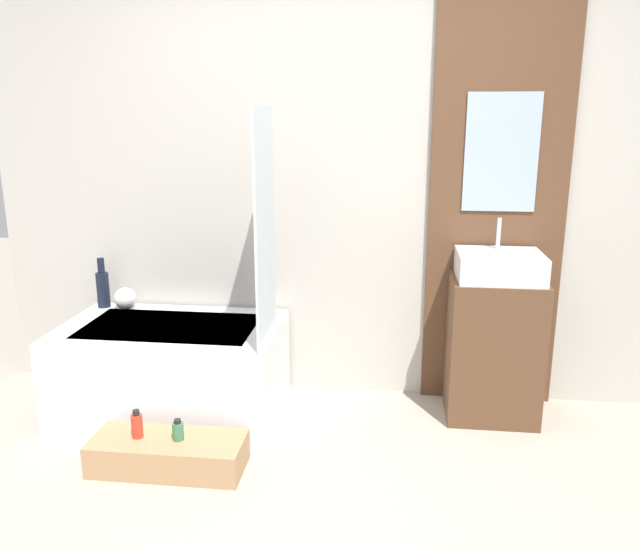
# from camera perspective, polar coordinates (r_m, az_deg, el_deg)

# --- Properties ---
(wall_tiled_back) EXTENTS (4.20, 0.06, 2.60)m
(wall_tiled_back) POSITION_cam_1_polar(r_m,az_deg,el_deg) (3.75, 1.19, 8.18)
(wall_tiled_back) COLOR #B7B2A8
(wall_tiled_back) RESTS_ON ground_plane
(wall_wood_accent) EXTENTS (0.77, 0.04, 2.60)m
(wall_wood_accent) POSITION_cam_1_polar(r_m,az_deg,el_deg) (3.73, 16.00, 7.75)
(wall_wood_accent) COLOR brown
(wall_wood_accent) RESTS_ON ground_plane
(bathtub) EXTENTS (1.26, 0.78, 0.53)m
(bathtub) POSITION_cam_1_polar(r_m,az_deg,el_deg) (3.79, -13.31, -8.33)
(bathtub) COLOR white
(bathtub) RESTS_ON ground_plane
(glass_shower_screen) EXTENTS (0.01, 0.47, 1.23)m
(glass_shower_screen) POSITION_cam_1_polar(r_m,az_deg,el_deg) (3.25, -5.06, 4.33)
(glass_shower_screen) COLOR silver
(glass_shower_screen) RESTS_ON bathtub
(wooden_step_bench) EXTENTS (0.76, 0.30, 0.16)m
(wooden_step_bench) POSITION_cam_1_polar(r_m,az_deg,el_deg) (3.30, -13.69, -15.60)
(wooden_step_bench) COLOR #A87F56
(wooden_step_bench) RESTS_ON ground_plane
(vanity_cabinet) EXTENTS (0.51, 0.41, 0.82)m
(vanity_cabinet) POSITION_cam_1_polar(r_m,az_deg,el_deg) (3.72, 15.56, -6.52)
(vanity_cabinet) COLOR brown
(vanity_cabinet) RESTS_ON ground_plane
(sink) EXTENTS (0.46, 0.38, 0.33)m
(sink) POSITION_cam_1_polar(r_m,az_deg,el_deg) (3.58, 16.08, 0.77)
(sink) COLOR white
(sink) RESTS_ON vanity_cabinet
(vase_tall_dark) EXTENTS (0.08, 0.08, 0.32)m
(vase_tall_dark) POSITION_cam_1_polar(r_m,az_deg,el_deg) (4.14, -19.24, -1.10)
(vase_tall_dark) COLOR black
(vase_tall_dark) RESTS_ON bathtub
(vase_round_light) EXTENTS (0.14, 0.14, 0.14)m
(vase_round_light) POSITION_cam_1_polar(r_m,az_deg,el_deg) (4.07, -17.38, -2.11)
(vase_round_light) COLOR silver
(vase_round_light) RESTS_ON bathtub
(bottle_soap_primary) EXTENTS (0.06, 0.06, 0.15)m
(bottle_soap_primary) POSITION_cam_1_polar(r_m,az_deg,el_deg) (3.28, -16.39, -13.07)
(bottle_soap_primary) COLOR red
(bottle_soap_primary) RESTS_ON wooden_step_bench
(bottle_soap_secondary) EXTENTS (0.06, 0.06, 0.11)m
(bottle_soap_secondary) POSITION_cam_1_polar(r_m,az_deg,el_deg) (3.22, -12.86, -13.74)
(bottle_soap_secondary) COLOR #38704C
(bottle_soap_secondary) RESTS_ON wooden_step_bench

